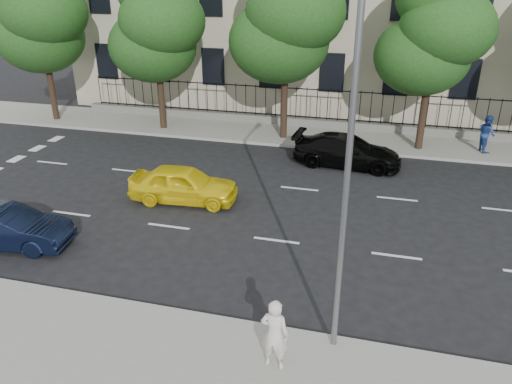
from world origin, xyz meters
TOP-DOWN VIEW (x-y plane):
  - ground at (0.00, 0.00)m, footprint 120.00×120.00m
  - near_sidewalk at (0.00, -4.00)m, footprint 60.00×4.00m
  - far_sidewalk at (0.00, 14.00)m, footprint 60.00×4.00m
  - lane_markings at (0.00, 4.75)m, footprint 49.60×4.62m
  - iron_fence at (0.00, 15.70)m, footprint 30.00×0.50m
  - street_light at (2.50, -1.77)m, footprint 0.25×3.32m
  - tree_a at (-15.96, 13.36)m, footprint 5.71×5.31m
  - tree_b at (-8.96, 13.36)m, footprint 5.53×5.12m
  - tree_c at (-1.96, 13.36)m, footprint 5.89×5.50m
  - tree_d at (5.04, 13.36)m, footprint 5.34×4.94m
  - yellow_taxi at (-4.25, 4.66)m, footprint 4.40×2.06m
  - navy_sedan at (-8.58, -0.10)m, footprint 4.28×1.96m
  - black_sedan at (1.64, 10.23)m, footprint 5.15×2.41m
  - woman_near at (1.25, -3.40)m, footprint 0.70×0.49m
  - pedestrian_far at (8.14, 13.54)m, footprint 0.95×1.07m

SIDE VIEW (x-z plane):
  - ground at x=0.00m, z-range 0.00..0.00m
  - lane_markings at x=0.00m, z-range 0.00..0.01m
  - near_sidewalk at x=0.00m, z-range 0.00..0.15m
  - far_sidewalk at x=0.00m, z-range 0.00..0.15m
  - iron_fence at x=0.00m, z-range -0.45..1.75m
  - navy_sedan at x=-8.58m, z-range 0.00..1.36m
  - black_sedan at x=1.64m, z-range 0.00..1.45m
  - yellow_taxi at x=-4.25m, z-range 0.00..1.46m
  - woman_near at x=1.25m, z-range 0.15..1.97m
  - pedestrian_far at x=8.14m, z-range 0.15..1.98m
  - street_light at x=2.50m, z-range 1.12..9.17m
  - tree_d at x=5.04m, z-range 1.42..10.26m
  - tree_b at x=-8.96m, z-range 1.35..10.33m
  - tree_a at x=-15.96m, z-range 1.43..10.82m
  - tree_c at x=-1.96m, z-range 1.51..11.31m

